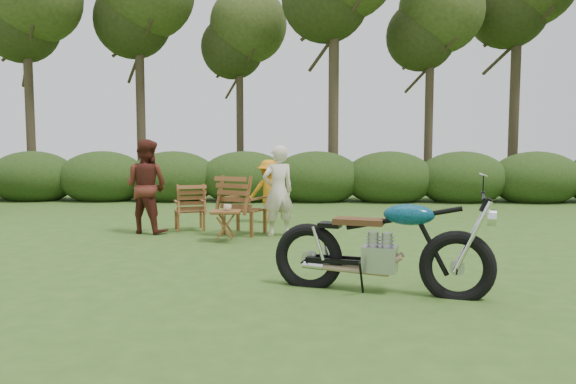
{
  "coord_description": "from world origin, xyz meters",
  "views": [
    {
      "loc": [
        -0.28,
        -6.52,
        1.67
      ],
      "look_at": [
        -0.56,
        1.89,
        0.9
      ],
      "focal_mm": 35.0,
      "sensor_mm": 36.0,
      "label": 1
    }
  ],
  "objects_px": {
    "motorcycle": "(379,292)",
    "cup": "(227,207)",
    "side_table": "(226,226)",
    "adult_b": "(147,233)",
    "adult_a": "(278,236)",
    "lawn_chair_right": "(245,234)",
    "lawn_chair_left": "(190,230)",
    "child": "(269,223)"
  },
  "relations": [
    {
      "from": "motorcycle",
      "to": "cup",
      "type": "xyz_separation_m",
      "value": [
        -2.12,
        3.05,
        0.57
      ]
    },
    {
      "from": "side_table",
      "to": "adult_b",
      "type": "relative_size",
      "value": 0.31
    },
    {
      "from": "cup",
      "to": "adult_a",
      "type": "bearing_deg",
      "value": 36.32
    },
    {
      "from": "lawn_chair_right",
      "to": "cup",
      "type": "relative_size",
      "value": 8.01
    },
    {
      "from": "lawn_chair_right",
      "to": "motorcycle",
      "type": "bearing_deg",
      "value": 141.42
    },
    {
      "from": "adult_b",
      "to": "cup",
      "type": "bearing_deg",
      "value": 170.2
    },
    {
      "from": "motorcycle",
      "to": "lawn_chair_left",
      "type": "distance_m",
      "value": 5.17
    },
    {
      "from": "side_table",
      "to": "lawn_chair_left",
      "type": "bearing_deg",
      "value": 125.62
    },
    {
      "from": "side_table",
      "to": "adult_b",
      "type": "xyz_separation_m",
      "value": [
        -1.56,
        0.86,
        -0.26
      ]
    },
    {
      "from": "lawn_chair_left",
      "to": "adult_b",
      "type": "xyz_separation_m",
      "value": [
        -0.71,
        -0.32,
        0.0
      ]
    },
    {
      "from": "side_table",
      "to": "child",
      "type": "xyz_separation_m",
      "value": [
        0.57,
        2.2,
        -0.26
      ]
    },
    {
      "from": "side_table",
      "to": "adult_a",
      "type": "distance_m",
      "value": 1.07
    },
    {
      "from": "adult_a",
      "to": "adult_b",
      "type": "bearing_deg",
      "value": -32.63
    },
    {
      "from": "side_table",
      "to": "adult_a",
      "type": "height_order",
      "value": "adult_a"
    },
    {
      "from": "motorcycle",
      "to": "cup",
      "type": "relative_size",
      "value": 17.49
    },
    {
      "from": "motorcycle",
      "to": "child",
      "type": "xyz_separation_m",
      "value": [
        -1.58,
        5.23,
        0.0
      ]
    },
    {
      "from": "adult_b",
      "to": "child",
      "type": "xyz_separation_m",
      "value": [
        2.13,
        1.34,
        0.0
      ]
    },
    {
      "from": "motorcycle",
      "to": "lawn_chair_left",
      "type": "relative_size",
      "value": 2.65
    },
    {
      "from": "adult_a",
      "to": "adult_b",
      "type": "height_order",
      "value": "adult_b"
    },
    {
      "from": "motorcycle",
      "to": "adult_b",
      "type": "height_order",
      "value": "adult_b"
    },
    {
      "from": "lawn_chair_left",
      "to": "child",
      "type": "height_order",
      "value": "child"
    },
    {
      "from": "adult_a",
      "to": "lawn_chair_right",
      "type": "bearing_deg",
      "value": -42.49
    },
    {
      "from": "lawn_chair_right",
      "to": "adult_a",
      "type": "distance_m",
      "value": 0.64
    },
    {
      "from": "cup",
      "to": "child",
      "type": "distance_m",
      "value": 2.32
    },
    {
      "from": "lawn_chair_left",
      "to": "side_table",
      "type": "distance_m",
      "value": 1.48
    },
    {
      "from": "lawn_chair_left",
      "to": "side_table",
      "type": "bearing_deg",
      "value": 106.27
    },
    {
      "from": "lawn_chair_right",
      "to": "adult_b",
      "type": "distance_m",
      "value": 1.79
    },
    {
      "from": "lawn_chair_right",
      "to": "adult_b",
      "type": "relative_size",
      "value": 0.62
    },
    {
      "from": "cup",
      "to": "adult_b",
      "type": "distance_m",
      "value": 1.89
    },
    {
      "from": "lawn_chair_left",
      "to": "adult_b",
      "type": "relative_size",
      "value": 0.51
    },
    {
      "from": "motorcycle",
      "to": "lawn_chair_right",
      "type": "height_order",
      "value": "motorcycle"
    },
    {
      "from": "cup",
      "to": "adult_b",
      "type": "xyz_separation_m",
      "value": [
        -1.59,
        0.84,
        -0.57
      ]
    },
    {
      "from": "cup",
      "to": "lawn_chair_right",
      "type": "bearing_deg",
      "value": 75.73
    },
    {
      "from": "lawn_chair_right",
      "to": "adult_a",
      "type": "relative_size",
      "value": 0.66
    },
    {
      "from": "cup",
      "to": "side_table",
      "type": "bearing_deg",
      "value": -150.37
    },
    {
      "from": "adult_b",
      "to": "lawn_chair_right",
      "type": "bearing_deg",
      "value": -164.31
    },
    {
      "from": "side_table",
      "to": "cup",
      "type": "bearing_deg",
      "value": 29.63
    },
    {
      "from": "adult_a",
      "to": "adult_b",
      "type": "distance_m",
      "value": 2.41
    },
    {
      "from": "adult_a",
      "to": "side_table",
      "type": "bearing_deg",
      "value": 9.28
    },
    {
      "from": "side_table",
      "to": "child",
      "type": "height_order",
      "value": "child"
    },
    {
      "from": "side_table",
      "to": "cup",
      "type": "xyz_separation_m",
      "value": [
        0.03,
        0.02,
        0.31
      ]
    },
    {
      "from": "cup",
      "to": "lawn_chair_left",
      "type": "bearing_deg",
      "value": 127.06
    }
  ]
}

